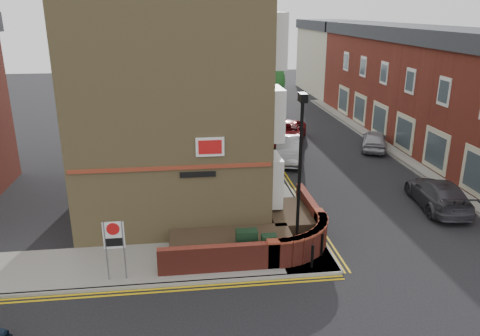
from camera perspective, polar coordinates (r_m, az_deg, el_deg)
name	(u,v)px	position (r m, az deg, el deg)	size (l,w,h in m)	color
ground	(260,279)	(17.13, 2.45, -13.42)	(120.00, 120.00, 0.00)	black
pavement_corner	(162,263)	(18.22, -9.51, -11.34)	(13.00, 3.00, 0.12)	gray
pavement_main	(250,149)	(31.92, 1.22, 2.29)	(2.00, 32.00, 0.12)	gray
pavement_far	(424,156)	(32.66, 21.50, 1.33)	(4.00, 40.00, 0.12)	gray
kerb_side	(160,285)	(16.93, -9.67, -13.88)	(13.00, 0.15, 0.12)	gray
kerb_main_near	(264,149)	(32.08, 2.99, 2.35)	(0.15, 32.00, 0.12)	gray
kerb_main_far	(395,157)	(31.76, 18.33, 1.23)	(0.15, 40.00, 0.12)	gray
yellow_lines_side	(160,290)	(16.75, -9.69, -14.49)	(13.00, 0.28, 0.01)	gold
yellow_lines_main	(268,149)	(32.14, 3.43, 2.27)	(0.28, 32.00, 0.01)	gold
corner_building	(173,75)	(22.46, -8.14, 11.19)	(8.95, 10.40, 13.60)	#967F4F
garden_wall	(250,246)	(19.26, 1.20, -9.50)	(6.80, 6.00, 1.20)	maroon
lamppost	(299,178)	(17.02, 7.25, -1.22)	(0.25, 0.50, 6.30)	black
utility_cabinet_large	(247,245)	(17.83, 0.81, -9.33)	(0.80, 0.45, 1.20)	black
utility_cabinet_small	(269,248)	(17.72, 3.55, -9.76)	(0.55, 0.40, 1.10)	black
bollard_near	(312,256)	(17.58, 8.81, -10.58)	(0.11, 0.11, 0.90)	black
bollard_far	(322,245)	(18.41, 9.95, -9.21)	(0.11, 0.11, 0.90)	black
zone_sign	(114,240)	(16.74, -15.10, -8.46)	(0.72, 0.07, 2.20)	slate
far_terrace	(423,85)	(35.97, 21.41, 9.39)	(5.40, 30.40, 8.00)	maroon
far_terrace_cream	(331,57)	(55.21, 11.06, 13.18)	(5.40, 12.40, 8.00)	beige
tree_near	(255,86)	(29.02, 1.86, 10.01)	(3.64, 3.65, 6.70)	#382B1E
tree_mid	(239,63)	(36.81, -0.13, 12.66)	(4.03, 4.03, 7.42)	#382B1E
tree_far	(228,57)	(44.75, -1.43, 13.38)	(3.81, 3.81, 7.00)	#382B1E
traffic_light_assembly	(239,88)	(40.08, -0.08, 9.68)	(0.20, 0.16, 4.20)	black
silver_car_near	(289,150)	(29.59, 6.01, 2.24)	(1.59, 4.56, 1.50)	gray
red_car_main	(288,132)	(33.98, 5.81, 4.38)	(2.40, 5.22, 1.45)	maroon
grey_car_far	(438,194)	(24.49, 22.99, -2.91)	(1.95, 4.79, 1.39)	#343339
silver_car_far	(374,140)	(33.22, 16.06, 3.31)	(1.60, 3.98, 1.36)	#98989F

